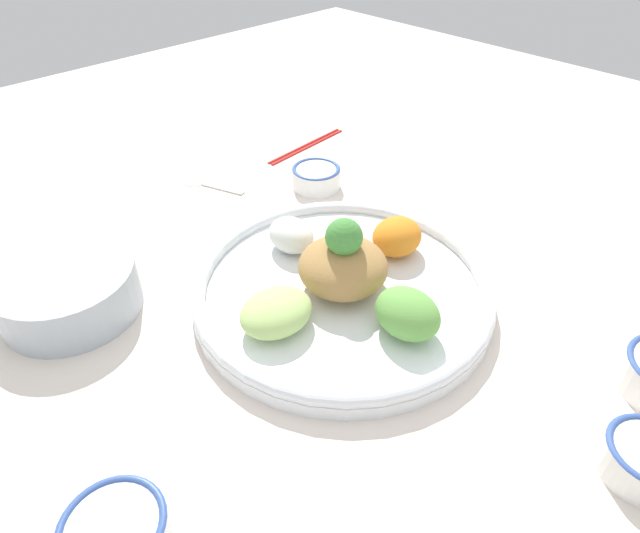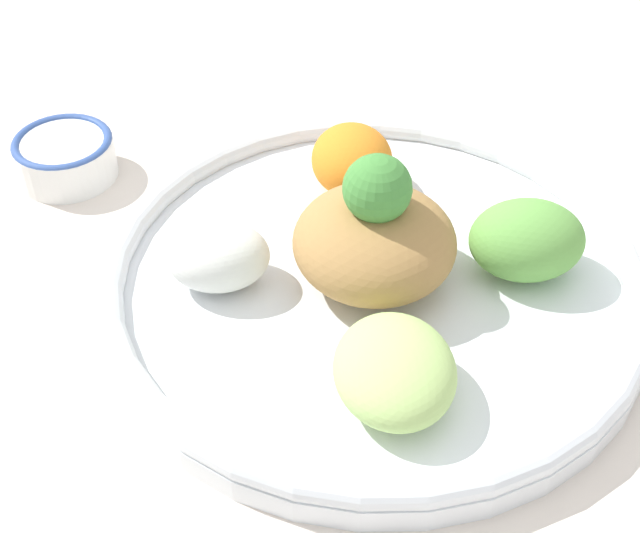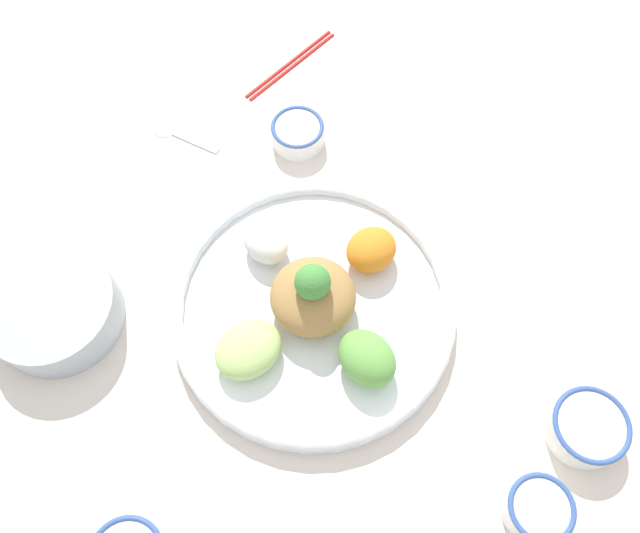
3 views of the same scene
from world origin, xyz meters
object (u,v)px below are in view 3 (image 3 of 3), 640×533
(sauce_bowl_dark, at_px, (587,427))
(serving_spoon_main, at_px, (175,132))
(rice_bowl_plain, at_px, (298,132))
(chopsticks_pair_far, at_px, (291,64))
(side_serving_bowl, at_px, (53,309))
(salad_platter, at_px, (313,305))
(rice_bowl_blue, at_px, (538,509))

(sauce_bowl_dark, height_order, serving_spoon_main, sauce_bowl_dark)
(rice_bowl_plain, distance_m, chopsticks_pair_far, 0.17)
(chopsticks_pair_far, bearing_deg, side_serving_bowl, -170.17)
(sauce_bowl_dark, height_order, rice_bowl_plain, sauce_bowl_dark)
(salad_platter, distance_m, rice_bowl_plain, 0.31)
(salad_platter, bearing_deg, sauce_bowl_dark, 112.20)
(rice_bowl_blue, bearing_deg, sauce_bowl_dark, -170.37)
(rice_bowl_plain, distance_m, serving_spoon_main, 0.21)
(salad_platter, bearing_deg, rice_bowl_plain, -127.14)
(sauce_bowl_dark, xyz_separation_m, rice_bowl_plain, (-0.04, -0.63, -0.00))
(salad_platter, xyz_separation_m, rice_bowl_blue, (-0.03, 0.40, -0.00))
(chopsticks_pair_far, xyz_separation_m, serving_spoon_main, (0.25, -0.02, -0.00))
(sauce_bowl_dark, relative_size, side_serving_bowl, 0.56)
(serving_spoon_main, bearing_deg, side_serving_bowl, -84.23)
(side_serving_bowl, relative_size, serving_spoon_main, 1.40)
(rice_bowl_blue, height_order, rice_bowl_plain, rice_bowl_blue)
(rice_bowl_blue, bearing_deg, rice_bowl_plain, -104.20)
(side_serving_bowl, bearing_deg, salad_platter, 139.39)
(sauce_bowl_dark, bearing_deg, side_serving_bowl, -54.80)
(rice_bowl_plain, distance_m, side_serving_bowl, 0.47)
(salad_platter, relative_size, sauce_bowl_dark, 4.01)
(rice_bowl_plain, bearing_deg, chopsticks_pair_far, -126.86)
(chopsticks_pair_far, bearing_deg, salad_platter, -131.32)
(sauce_bowl_dark, bearing_deg, serving_spoon_main, -82.01)
(salad_platter, bearing_deg, side_serving_bowl, -40.61)
(rice_bowl_blue, xyz_separation_m, rice_bowl_plain, (-0.16, -0.65, -0.00))
(rice_bowl_blue, bearing_deg, salad_platter, -86.22)
(sauce_bowl_dark, relative_size, serving_spoon_main, 0.78)
(rice_bowl_plain, height_order, chopsticks_pair_far, rice_bowl_plain)
(rice_bowl_plain, bearing_deg, side_serving_bowl, 1.09)
(rice_bowl_plain, bearing_deg, serving_spoon_main, -46.38)
(side_serving_bowl, height_order, chopsticks_pair_far, side_serving_bowl)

